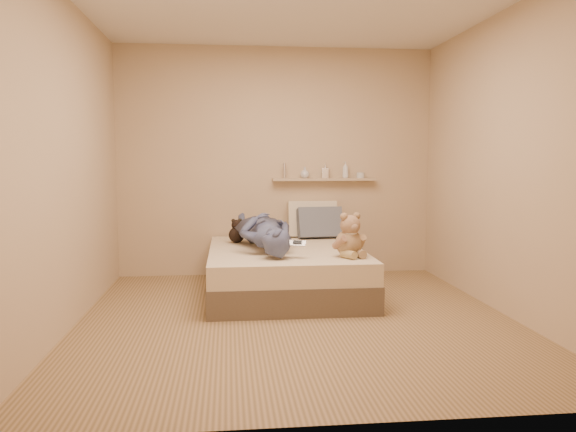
{
  "coord_description": "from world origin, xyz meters",
  "views": [
    {
      "loc": [
        -0.56,
        -4.55,
        1.32
      ],
      "look_at": [
        0.0,
        0.65,
        0.8
      ],
      "focal_mm": 35.0,
      "sensor_mm": 36.0,
      "label": 1
    }
  ],
  "objects": [
    {
      "name": "game_console",
      "position": [
        0.05,
        0.35,
        0.58
      ],
      "size": [
        0.16,
        0.11,
        0.05
      ],
      "color": "silver",
      "rests_on": "bed"
    },
    {
      "name": "pillow_cream",
      "position": [
        0.4,
        1.76,
        0.65
      ],
      "size": [
        0.55,
        0.24,
        0.42
      ],
      "primitive_type": "cube",
      "rotation": [
        -0.18,
        0.0,
        -0.02
      ],
      "color": "beige",
      "rests_on": "bed"
    },
    {
      "name": "wall_shelf",
      "position": [
        0.55,
        1.84,
        1.1
      ],
      "size": [
        1.2,
        0.12,
        0.03
      ],
      "primitive_type": "cube",
      "color": "tan",
      "rests_on": "wall_back"
    },
    {
      "name": "dark_plush",
      "position": [
        -0.47,
        1.35,
        0.56
      ],
      "size": [
        0.17,
        0.17,
        0.26
      ],
      "color": "black",
      "rests_on": "bed"
    },
    {
      "name": "teddy_bear",
      "position": [
        0.53,
        0.38,
        0.62
      ],
      "size": [
        0.32,
        0.33,
        0.41
      ],
      "color": "#8D6C4D",
      "rests_on": "bed"
    },
    {
      "name": "person",
      "position": [
        -0.21,
        0.96,
        0.63
      ],
      "size": [
        0.69,
        1.55,
        0.36
      ],
      "primitive_type": "imported",
      "rotation": [
        0.0,
        0.0,
        3.24
      ],
      "color": "#4B5575",
      "rests_on": "bed"
    },
    {
      "name": "pillow_grey",
      "position": [
        0.46,
        1.62,
        0.62
      ],
      "size": [
        0.52,
        0.29,
        0.37
      ],
      "primitive_type": "cube",
      "rotation": [
        -0.35,
        0.0,
        0.09
      ],
      "color": "slate",
      "rests_on": "bed"
    },
    {
      "name": "shelf_bottles",
      "position": [
        0.57,
        1.84,
        1.19
      ],
      "size": [
        0.95,
        0.14,
        0.19
      ],
      "color": "silver",
      "rests_on": "wall_shelf"
    },
    {
      "name": "bed",
      "position": [
        0.0,
        0.93,
        0.22
      ],
      "size": [
        1.5,
        1.9,
        0.45
      ],
      "color": "brown",
      "rests_on": "floor"
    },
    {
      "name": "room",
      "position": [
        0.0,
        0.0,
        1.3
      ],
      "size": [
        3.8,
        3.8,
        3.8
      ],
      "color": "#9D7A51",
      "rests_on": "ground"
    }
  ]
}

